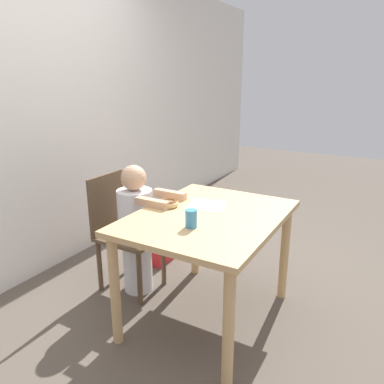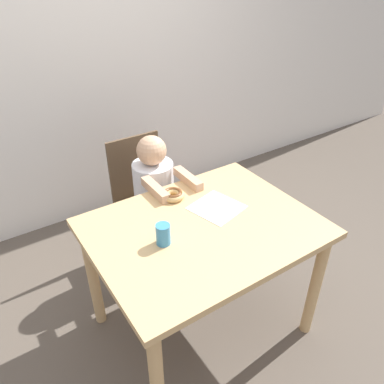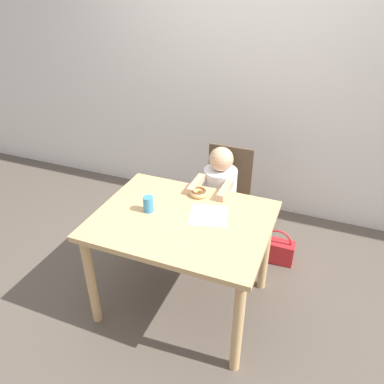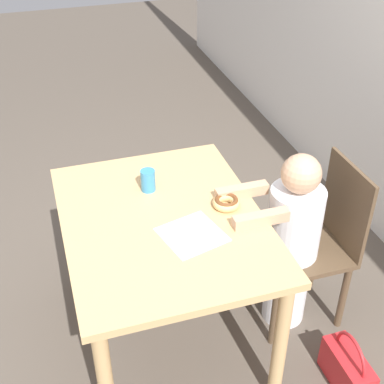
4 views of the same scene
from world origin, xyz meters
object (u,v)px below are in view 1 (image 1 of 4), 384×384
object	(u,v)px
child_figure	(137,230)
handbag	(164,250)
chair	(123,232)
donut	(169,203)
cup	(191,219)

from	to	relation	value
child_figure	handbag	size ratio (longest dim) A/B	3.21
chair	handbag	bearing A→B (deg)	-4.34
handbag	chair	bearing A→B (deg)	175.66
child_figure	donut	bearing A→B (deg)	-98.94
child_figure	donut	size ratio (longest dim) A/B	7.91
chair	donut	bearing A→B (deg)	-96.41
chair	handbag	xyz separation A→B (m)	(0.47, -0.04, -0.33)
child_figure	donut	distance (m)	0.42
chair	cup	size ratio (longest dim) A/B	8.38
chair	handbag	distance (m)	0.58
chair	child_figure	bearing A→B (deg)	-90.00
child_figure	cup	distance (m)	0.73
handbag	cup	distance (m)	1.23
child_figure	chair	bearing A→B (deg)	90.00
donut	cup	distance (m)	0.37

